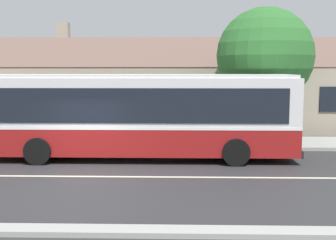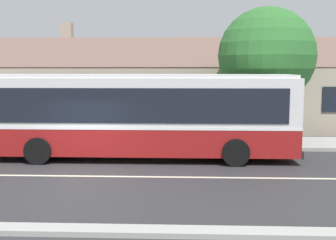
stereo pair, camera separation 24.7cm
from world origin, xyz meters
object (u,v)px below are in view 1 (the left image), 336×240
(bench_down_street, at_px, (106,134))
(bench_by_building, at_px, (7,133))
(street_tree_primary, at_px, (262,60))
(transit_bus, at_px, (134,114))

(bench_down_street, bearing_deg, bench_by_building, 177.03)
(bench_down_street, xyz_separation_m, street_tree_primary, (7.19, 1.51, 3.33))
(transit_bus, height_order, bench_down_street, transit_bus)
(transit_bus, distance_m, bench_down_street, 3.08)
(bench_by_building, bearing_deg, street_tree_primary, 6.15)
(bench_by_building, bearing_deg, transit_bus, -23.23)
(bench_by_building, xyz_separation_m, bench_down_street, (4.60, -0.24, -0.00))
(transit_bus, height_order, street_tree_primary, street_tree_primary)
(bench_down_street, height_order, street_tree_primary, street_tree_primary)
(transit_bus, xyz_separation_m, street_tree_primary, (5.64, 3.90, 2.15))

